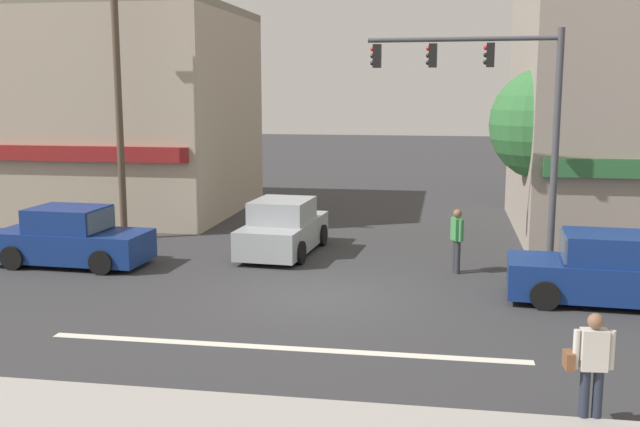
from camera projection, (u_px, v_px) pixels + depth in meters
ground_plane at (315, 297)px, 17.17m from camera, size 120.00×120.00×0.00m
lane_marking_stripe at (282, 348)px, 13.76m from camera, size 9.00×0.24×0.01m
building_left_block at (79, 111)px, 28.97m from camera, size 12.41×8.72×7.74m
street_tree at (547, 125)px, 21.99m from camera, size 3.35×3.35×5.36m
utility_pole_near_left at (119, 107)px, 23.06m from camera, size 1.40×0.22×8.01m
utility_pole_far_right at (613, 120)px, 24.21m from camera, size 1.40×0.22×7.12m
traffic_light_mast at (504, 105)px, 18.93m from camera, size 4.89×0.45×6.20m
sedan_approaching_near at (283, 229)px, 21.61m from camera, size 2.11×4.21×1.58m
sedan_parked_curbside at (604, 272)px, 16.54m from camera, size 4.19×2.07×1.58m
sedan_crossing_leftbound at (72, 239)px, 20.15m from camera, size 4.17×2.01×1.58m
pedestrian_foreground_with_bag at (591, 363)px, 10.39m from camera, size 0.68×0.29×1.67m
pedestrian_mid_crossing at (457, 237)px, 19.23m from camera, size 0.34×0.54×1.67m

